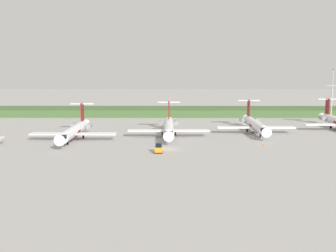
{
  "coord_description": "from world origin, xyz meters",
  "views": [
    {
      "loc": [
        0.59,
        -97.55,
        19.25
      ],
      "look_at": [
        0.0,
        18.35,
        3.0
      ],
      "focal_mm": 44.59,
      "sensor_mm": 36.0,
      "label": 1
    }
  ],
  "objects_px": {
    "regional_jet_third": "(169,127)",
    "regional_jet_fourth": "(255,124)",
    "antenna_mast": "(332,97)",
    "safety_cone_front_marker": "(265,144)",
    "regional_jet_second": "(75,130)",
    "baggage_tug": "(159,148)"
  },
  "relations": [
    {
      "from": "baggage_tug",
      "to": "regional_jet_fourth",
      "type": "bearing_deg",
      "value": 46.96
    },
    {
      "from": "antenna_mast",
      "to": "safety_cone_front_marker",
      "type": "bearing_deg",
      "value": -123.84
    },
    {
      "from": "regional_jet_second",
      "to": "baggage_tug",
      "type": "bearing_deg",
      "value": -37.17
    },
    {
      "from": "regional_jet_third",
      "to": "regional_jet_fourth",
      "type": "relative_size",
      "value": 1.0
    },
    {
      "from": "antenna_mast",
      "to": "baggage_tug",
      "type": "relative_size",
      "value": 5.92
    },
    {
      "from": "antenna_mast",
      "to": "baggage_tug",
      "type": "height_order",
      "value": "antenna_mast"
    },
    {
      "from": "regional_jet_fourth",
      "to": "antenna_mast",
      "type": "bearing_deg",
      "value": 45.12
    },
    {
      "from": "baggage_tug",
      "to": "safety_cone_front_marker",
      "type": "bearing_deg",
      "value": 19.93
    },
    {
      "from": "regional_jet_third",
      "to": "regional_jet_fourth",
      "type": "height_order",
      "value": "same"
    },
    {
      "from": "antenna_mast",
      "to": "safety_cone_front_marker",
      "type": "distance_m",
      "value": 69.45
    },
    {
      "from": "antenna_mast",
      "to": "safety_cone_front_marker",
      "type": "xyz_separation_m",
      "value": [
        -38.45,
        -57.33,
        -7.65
      ]
    },
    {
      "from": "regional_jet_third",
      "to": "regional_jet_fourth",
      "type": "bearing_deg",
      "value": 14.2
    },
    {
      "from": "regional_jet_fourth",
      "to": "regional_jet_third",
      "type": "bearing_deg",
      "value": -165.8
    },
    {
      "from": "baggage_tug",
      "to": "safety_cone_front_marker",
      "type": "xyz_separation_m",
      "value": [
        26.29,
        9.53,
        -0.73
      ]
    },
    {
      "from": "regional_jet_fourth",
      "to": "baggage_tug",
      "type": "relative_size",
      "value": 9.69
    },
    {
      "from": "regional_jet_second",
      "to": "baggage_tug",
      "type": "xyz_separation_m",
      "value": [
        23.14,
        -17.55,
        -1.53
      ]
    },
    {
      "from": "regional_jet_third",
      "to": "safety_cone_front_marker",
      "type": "relative_size",
      "value": 56.36
    },
    {
      "from": "regional_jet_second",
      "to": "regional_jet_fourth",
      "type": "height_order",
      "value": "same"
    },
    {
      "from": "regional_jet_third",
      "to": "antenna_mast",
      "type": "height_order",
      "value": "antenna_mast"
    },
    {
      "from": "regional_jet_fourth",
      "to": "antenna_mast",
      "type": "distance_m",
      "value": 52.5
    },
    {
      "from": "antenna_mast",
      "to": "safety_cone_front_marker",
      "type": "relative_size",
      "value": 34.42
    },
    {
      "from": "regional_jet_third",
      "to": "regional_jet_fourth",
      "type": "xyz_separation_m",
      "value": [
        25.63,
        6.49,
        0.0
      ]
    }
  ]
}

